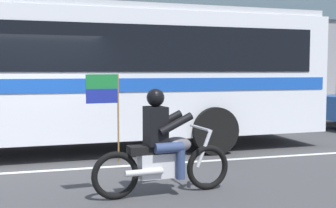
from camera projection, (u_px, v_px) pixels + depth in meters
ground_plane at (39, 165)px, 8.57m from camera, size 60.00×60.00×0.00m
sidewalk_curb at (39, 128)px, 13.45m from camera, size 28.00×3.80×0.15m
lane_center_stripe at (39, 171)px, 8.00m from camera, size 26.60×0.14×0.01m
transit_bus at (46, 68)px, 9.63m from camera, size 12.72×2.95×3.22m
motorcycle_with_rider at (162, 150)px, 6.46m from camera, size 2.19×0.64×1.78m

